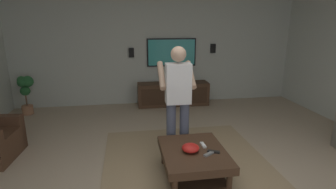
% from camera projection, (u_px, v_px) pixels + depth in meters
% --- Properties ---
extents(ground_plane, '(8.51, 8.51, 0.00)m').
position_uv_depth(ground_plane, '(192.00, 182.00, 3.39)').
color(ground_plane, tan).
extents(wall_back_tv, '(0.10, 6.97, 2.80)m').
position_uv_depth(wall_back_tv, '(157.00, 46.00, 6.45)').
color(wall_back_tv, '#B2B7AD').
rests_on(wall_back_tv, ground).
extents(area_rug, '(2.88, 2.34, 0.01)m').
position_uv_depth(area_rug, '(189.00, 169.00, 3.67)').
color(area_rug, '#9E8460').
rests_on(area_rug, ground).
extents(coffee_table, '(1.00, 0.80, 0.40)m').
position_uv_depth(coffee_table, '(193.00, 158.00, 3.40)').
color(coffee_table, '#422B1C').
rests_on(coffee_table, ground).
extents(media_console, '(0.45, 1.70, 0.55)m').
position_uv_depth(media_console, '(173.00, 94.00, 6.48)').
color(media_console, '#422B1C').
rests_on(media_console, ground).
extents(tv, '(0.05, 1.19, 0.67)m').
position_uv_depth(tv, '(172.00, 52.00, 6.45)').
color(tv, black).
extents(person_standing, '(0.54, 0.54, 1.64)m').
position_uv_depth(person_standing, '(178.00, 95.00, 3.89)').
color(person_standing, '#4C5166').
rests_on(person_standing, ground).
extents(potted_plant_short, '(0.29, 0.34, 0.84)m').
position_uv_depth(potted_plant_short, '(26.00, 89.00, 5.77)').
color(potted_plant_short, '#9E6B4C').
rests_on(potted_plant_short, ground).
extents(bowl, '(0.22, 0.22, 0.10)m').
position_uv_depth(bowl, '(191.00, 148.00, 3.32)').
color(bowl, red).
rests_on(bowl, coffee_table).
extents(remote_white, '(0.15, 0.05, 0.02)m').
position_uv_depth(remote_white, '(203.00, 145.00, 3.49)').
color(remote_white, white).
rests_on(remote_white, coffee_table).
extents(remote_black, '(0.11, 0.15, 0.02)m').
position_uv_depth(remote_black, '(214.00, 152.00, 3.31)').
color(remote_black, black).
rests_on(remote_black, coffee_table).
extents(remote_grey, '(0.12, 0.15, 0.02)m').
position_uv_depth(remote_grey, '(209.00, 154.00, 3.25)').
color(remote_grey, slate).
rests_on(remote_grey, coffee_table).
extents(vase_round, '(0.22, 0.22, 0.22)m').
position_uv_depth(vase_round, '(177.00, 78.00, 6.40)').
color(vase_round, orange).
rests_on(vase_round, media_console).
extents(wall_speaker_left, '(0.06, 0.12, 0.22)m').
position_uv_depth(wall_speaker_left, '(213.00, 48.00, 6.60)').
color(wall_speaker_left, black).
extents(wall_speaker_right, '(0.06, 0.12, 0.22)m').
position_uv_depth(wall_speaker_right, '(131.00, 53.00, 6.31)').
color(wall_speaker_right, black).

